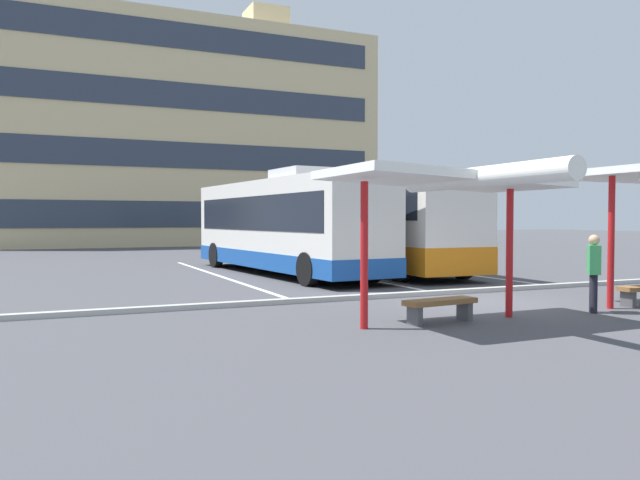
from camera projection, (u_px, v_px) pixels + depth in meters
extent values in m
plane|color=#47474C|center=(488.00, 302.00, 14.52)|extent=(160.00, 160.00, 0.00)
cube|color=#D1BC8C|center=(176.00, 139.00, 49.39)|extent=(30.56, 11.49, 16.90)
cube|color=#2D3847|center=(192.00, 214.00, 44.32)|extent=(28.12, 0.08, 1.86)
cube|color=#2D3847|center=(191.00, 155.00, 44.17)|extent=(28.12, 0.08, 1.86)
cube|color=#2D3847|center=(191.00, 96.00, 44.03)|extent=(28.12, 0.08, 1.86)
cube|color=#2D3847|center=(190.00, 37.00, 43.89)|extent=(28.12, 0.08, 1.86)
cube|color=#D1BC8C|center=(266.00, 27.00, 52.15)|extent=(3.20, 3.20, 2.80)
cube|color=silver|center=(283.00, 224.00, 22.09)|extent=(3.39, 11.48, 3.04)
cube|color=#194C9E|center=(283.00, 258.00, 22.13)|extent=(3.43, 11.52, 0.58)
cube|color=black|center=(283.00, 214.00, 22.08)|extent=(3.34, 10.58, 1.18)
cube|color=black|center=(228.00, 215.00, 27.01)|extent=(2.14, 0.26, 1.82)
cube|color=silver|center=(301.00, 174.00, 20.79)|extent=(1.64, 2.32, 0.36)
cylinder|color=black|center=(216.00, 255.00, 25.15)|extent=(0.38, 1.02, 1.00)
cylinder|color=black|center=(266.00, 254.00, 26.23)|extent=(0.38, 1.02, 1.00)
cylinder|color=black|center=(308.00, 269.00, 18.04)|extent=(0.38, 1.02, 1.00)
cylinder|color=black|center=(372.00, 266.00, 19.12)|extent=(0.38, 1.02, 1.00)
cube|color=silver|center=(375.00, 222.00, 23.39)|extent=(2.83, 11.25, 3.19)
cube|color=orange|center=(375.00, 252.00, 23.43)|extent=(2.87, 11.29, 0.85)
cube|color=black|center=(375.00, 207.00, 23.37)|extent=(2.83, 10.35, 0.99)
cube|color=black|center=(320.00, 213.00, 28.52)|extent=(2.23, 0.14, 1.91)
cube|color=silver|center=(393.00, 172.00, 22.04)|extent=(1.58, 2.24, 0.36)
cylinder|color=black|center=(308.00, 253.00, 26.68)|extent=(0.33, 1.01, 1.00)
cylinder|color=black|center=(357.00, 252.00, 27.57)|extent=(0.33, 1.01, 1.00)
cylinder|color=black|center=(401.00, 266.00, 19.30)|extent=(0.33, 1.01, 1.00)
cylinder|color=black|center=(463.00, 264.00, 20.19)|extent=(0.33, 1.01, 1.00)
cube|color=white|center=(218.00, 275.00, 21.49)|extent=(0.16, 14.00, 0.01)
cube|color=white|center=(324.00, 271.00, 23.14)|extent=(0.16, 14.00, 0.01)
cube|color=white|center=(416.00, 268.00, 24.79)|extent=(0.16, 14.00, 0.01)
cylinder|color=red|center=(364.00, 255.00, 10.99)|extent=(0.14, 0.14, 2.64)
cylinder|color=red|center=(510.00, 251.00, 12.31)|extent=(0.14, 0.14, 2.64)
cube|color=white|center=(442.00, 179.00, 11.60)|extent=(4.29, 2.54, 0.34)
cylinder|color=white|center=(480.00, 177.00, 10.58)|extent=(0.36, 4.29, 0.36)
cube|color=brown|center=(440.00, 302.00, 11.69)|extent=(1.56, 0.57, 0.10)
cube|color=#4C4C51|center=(415.00, 316.00, 11.40)|extent=(0.15, 0.35, 0.35)
cube|color=#4C4C51|center=(465.00, 311.00, 12.00)|extent=(0.15, 0.35, 0.35)
cylinder|color=red|center=(611.00, 243.00, 13.48)|extent=(0.14, 0.14, 2.91)
cube|color=#4C4C51|center=(628.00, 299.00, 13.78)|extent=(0.13, 0.34, 0.35)
cube|color=#ADADA8|center=(446.00, 292.00, 16.07)|extent=(44.00, 0.24, 0.12)
cylinder|color=black|center=(593.00, 293.00, 13.01)|extent=(0.14, 0.14, 0.81)
cylinder|color=black|center=(594.00, 294.00, 12.85)|extent=(0.14, 0.14, 0.81)
cube|color=#338C4C|center=(594.00, 260.00, 12.91)|extent=(0.47, 0.50, 0.61)
sphere|color=tan|center=(594.00, 240.00, 12.89)|extent=(0.22, 0.22, 0.22)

